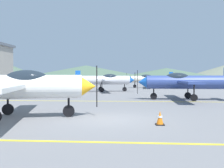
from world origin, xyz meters
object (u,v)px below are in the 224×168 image
object	(u,v)px
airplane_far	(105,80)
airplane_near	(13,86)
airplane_back	(150,79)
airplane_mid	(185,82)
traffic_cone_front	(160,118)

from	to	relation	value
airplane_far	airplane_near	bearing A→B (deg)	-96.54
airplane_near	airplane_back	size ratio (longest dim) A/B	0.99
airplane_mid	traffic_cone_front	distance (m)	11.54
airplane_far	traffic_cone_front	size ratio (longest dim) A/B	15.56
airplane_near	airplane_mid	size ratio (longest dim) A/B	1.00
airplane_mid	traffic_cone_front	world-z (taller)	airplane_mid
airplane_near	airplane_back	xyz separation A→B (m)	(9.07, 30.86, 0.00)
airplane_back	traffic_cone_front	xyz separation A→B (m)	(-2.29, -31.95, -1.26)
airplane_near	traffic_cone_front	size ratio (longest dim) A/B	15.49
airplane_near	traffic_cone_front	distance (m)	6.98
airplane_back	traffic_cone_front	size ratio (longest dim) A/B	15.57
airplane_mid	traffic_cone_front	size ratio (longest dim) A/B	15.52
airplane_mid	airplane_back	size ratio (longest dim) A/B	1.00
airplane_near	airplane_far	world-z (taller)	same
airplane_mid	airplane_far	xyz separation A→B (m)	(-7.86, 10.65, 0.00)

